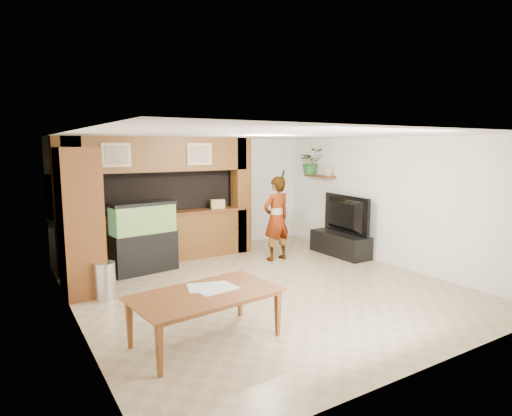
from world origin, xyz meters
TOP-DOWN VIEW (x-y plane):
  - floor at (0.00, 0.00)m, footprint 6.50×6.50m
  - ceiling at (0.00, 0.00)m, footprint 6.50×6.50m
  - wall_back at (0.00, 3.25)m, footprint 6.00×0.00m
  - wall_left at (-3.00, 0.00)m, footprint 0.00×6.50m
  - wall_right at (3.00, 0.00)m, footprint 0.00×6.50m
  - partition at (-0.95, 2.64)m, footprint 4.20×0.99m
  - wall_clock at (-2.97, 1.00)m, footprint 0.05×0.25m
  - wall_shelf at (2.85, 1.95)m, footprint 0.25×0.90m
  - pantry_cabinet at (-2.70, 1.34)m, footprint 0.60×0.98m
  - trash_can at (-2.46, 0.80)m, footprint 0.33×0.33m
  - aquarium at (-1.48, 1.95)m, footprint 1.23×0.46m
  - tv_stand at (2.65, 0.97)m, footprint 0.54×1.47m
  - television at (2.65, 0.97)m, footprint 0.31×1.48m
  - photo_frame at (2.85, 1.63)m, footprint 0.06×0.15m
  - potted_plant at (2.82, 2.27)m, footprint 0.73×0.69m
  - person at (1.20, 1.37)m, footprint 0.69×0.49m
  - microphone at (1.25, 1.21)m, footprint 0.04×0.11m
  - dining_table at (-1.73, -1.44)m, footprint 1.91×1.20m
  - newspaper_a at (-1.56, -1.33)m, footprint 0.56×0.44m
  - newspaper_b at (-1.61, -1.23)m, footprint 0.60×0.51m
  - counter_box at (0.35, 2.45)m, footprint 0.34×0.27m

SIDE VIEW (x-z plane):
  - floor at x=0.00m, z-range 0.00..0.00m
  - tv_stand at x=2.65m, z-range 0.00..0.49m
  - trash_can at x=-2.46m, z-range 0.00..0.60m
  - dining_table at x=-1.73m, z-range 0.00..0.64m
  - newspaper_a at x=-1.56m, z-range 0.64..0.64m
  - newspaper_b at x=-1.61m, z-range 0.64..0.64m
  - aquarium at x=-1.48m, z-range -0.02..1.35m
  - person at x=1.20m, z-range 0.00..1.79m
  - television at x=2.65m, z-range 0.49..1.34m
  - counter_box at x=0.35m, z-range 1.04..1.24m
  - pantry_cabinet at x=-2.70m, z-range 0.00..2.40m
  - wall_back at x=0.00m, z-range -1.70..4.30m
  - wall_left at x=-3.00m, z-range -1.95..4.55m
  - wall_right at x=3.00m, z-range -1.95..4.55m
  - partition at x=-0.95m, z-range 0.01..2.61m
  - wall_shelf at x=2.85m, z-range 1.68..1.72m
  - photo_frame at x=2.85m, z-range 1.72..1.92m
  - microphone at x=1.25m, z-range 1.75..1.93m
  - wall_clock at x=-2.97m, z-range 1.77..2.02m
  - potted_plant at x=2.82m, z-range 1.72..2.36m
  - ceiling at x=0.00m, z-range 2.60..2.60m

